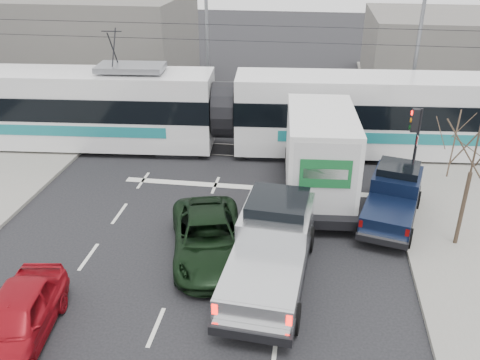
# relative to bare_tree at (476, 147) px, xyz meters

# --- Properties ---
(ground) EXTENTS (120.00, 120.00, 0.00)m
(ground) POSITION_rel_bare_tree_xyz_m (-7.60, -2.50, -3.79)
(ground) COLOR black
(ground) RESTS_ON ground
(rails) EXTENTS (60.00, 1.60, 0.03)m
(rails) POSITION_rel_bare_tree_xyz_m (-7.60, 7.50, -3.78)
(rails) COLOR #33302D
(rails) RESTS_ON ground
(building_left) EXTENTS (14.00, 10.00, 6.00)m
(building_left) POSITION_rel_bare_tree_xyz_m (-21.60, 19.50, -0.79)
(building_left) COLOR #635F5A
(building_left) RESTS_ON ground
(building_right) EXTENTS (12.00, 10.00, 5.00)m
(building_right) POSITION_rel_bare_tree_xyz_m (4.40, 21.50, -1.29)
(building_right) COLOR #635F5A
(building_right) RESTS_ON ground
(bare_tree) EXTENTS (2.40, 2.40, 5.00)m
(bare_tree) POSITION_rel_bare_tree_xyz_m (0.00, 0.00, 0.00)
(bare_tree) COLOR #47382B
(bare_tree) RESTS_ON ground
(traffic_signal) EXTENTS (0.44, 0.44, 3.60)m
(traffic_signal) POSITION_rel_bare_tree_xyz_m (-1.13, 4.00, -1.05)
(traffic_signal) COLOR black
(traffic_signal) RESTS_ON ground
(street_lamp_near) EXTENTS (2.38, 0.25, 9.00)m
(street_lamp_near) POSITION_rel_bare_tree_xyz_m (-0.29, 11.50, 1.32)
(street_lamp_near) COLOR slate
(street_lamp_near) RESTS_ON ground
(street_lamp_far) EXTENTS (2.38, 0.25, 9.00)m
(street_lamp_far) POSITION_rel_bare_tree_xyz_m (-11.79, 13.50, 1.32)
(street_lamp_far) COLOR slate
(street_lamp_far) RESTS_ON ground
(catenary) EXTENTS (60.00, 0.20, 7.00)m
(catenary) POSITION_rel_bare_tree_xyz_m (-7.60, 7.50, 0.09)
(catenary) COLOR black
(catenary) RESTS_ON ground
(tram) EXTENTS (28.83, 5.17, 5.86)m
(tram) POSITION_rel_bare_tree_xyz_m (-9.63, 7.46, -1.71)
(tram) COLOR silver
(tram) RESTS_ON ground
(silver_pickup) EXTENTS (2.74, 6.67, 2.37)m
(silver_pickup) POSITION_rel_bare_tree_xyz_m (-6.28, -2.53, -2.62)
(silver_pickup) COLOR black
(silver_pickup) RESTS_ON ground
(box_truck) EXTENTS (3.10, 7.71, 3.77)m
(box_truck) POSITION_rel_bare_tree_xyz_m (-4.93, 3.40, -1.93)
(box_truck) COLOR black
(box_truck) RESTS_ON ground
(navy_pickup) EXTENTS (2.89, 5.08, 2.02)m
(navy_pickup) POSITION_rel_bare_tree_xyz_m (-2.02, 1.64, -2.79)
(navy_pickup) COLOR black
(navy_pickup) RESTS_ON ground
(green_car) EXTENTS (3.64, 5.61, 1.44)m
(green_car) POSITION_rel_bare_tree_xyz_m (-8.52, -1.82, -3.07)
(green_car) COLOR black
(green_car) RESTS_ON ground
(red_car) EXTENTS (2.33, 4.55, 1.48)m
(red_car) POSITION_rel_bare_tree_xyz_m (-12.80, -6.52, -3.05)
(red_car) COLOR maroon
(red_car) RESTS_ON ground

